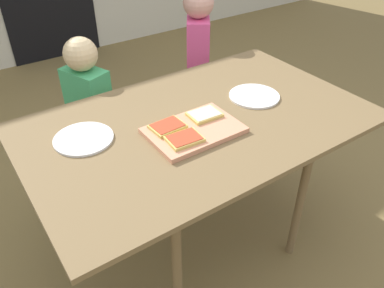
{
  "coord_description": "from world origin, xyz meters",
  "views": [
    {
      "loc": [
        -0.84,
        -1.17,
        1.66
      ],
      "look_at": [
        -0.04,
        0.0,
        0.65
      ],
      "focal_mm": 36.57,
      "sensor_mm": 36.0,
      "label": 1
    }
  ],
  "objects": [
    {
      "name": "ground_plane",
      "position": [
        0.0,
        0.0,
        0.0
      ],
      "size": [
        16.0,
        16.0,
        0.0
      ],
      "primitive_type": "plane",
      "color": "brown"
    },
    {
      "name": "dining_table",
      "position": [
        0.0,
        0.0,
        0.7
      ],
      "size": [
        1.5,
        0.93,
        0.76
      ],
      "color": "brown",
      "rests_on": "ground"
    },
    {
      "name": "cutting_board",
      "position": [
        -0.07,
        -0.07,
        0.77
      ],
      "size": [
        0.38,
        0.26,
        0.02
      ],
      "primitive_type": "cube",
      "color": "tan",
      "rests_on": "dining_table"
    },
    {
      "name": "pizza_slice_far_left",
      "position": [
        -0.16,
        -0.01,
        0.79
      ],
      "size": [
        0.14,
        0.11,
        0.02
      ],
      "color": "#D2B658",
      "rests_on": "cutting_board"
    },
    {
      "name": "pizza_slice_near_left",
      "position": [
        -0.16,
        -0.12,
        0.79
      ],
      "size": [
        0.14,
        0.11,
        0.02
      ],
      "color": "#D2B658",
      "rests_on": "cutting_board"
    },
    {
      "name": "pizza_slice_far_right",
      "position": [
        0.02,
        -0.02,
        0.79
      ],
      "size": [
        0.14,
        0.11,
        0.02
      ],
      "color": "#D2B658",
      "rests_on": "cutting_board"
    },
    {
      "name": "plate_white_right",
      "position": [
        0.34,
        0.02,
        0.77
      ],
      "size": [
        0.24,
        0.24,
        0.01
      ],
      "primitive_type": "cylinder",
      "color": "white",
      "rests_on": "dining_table"
    },
    {
      "name": "plate_white_left",
      "position": [
        -0.47,
        0.14,
        0.77
      ],
      "size": [
        0.24,
        0.24,
        0.01
      ],
      "primitive_type": "cylinder",
      "color": "white",
      "rests_on": "dining_table"
    },
    {
      "name": "child_left",
      "position": [
        -0.25,
        0.68,
        0.56
      ],
      "size": [
        0.21,
        0.27,
        0.98
      ],
      "color": "#384060",
      "rests_on": "ground"
    },
    {
      "name": "child_right",
      "position": [
        0.55,
        0.79,
        0.64
      ],
      "size": [
        0.25,
        0.28,
        1.09
      ],
      "color": "#454F36",
      "rests_on": "ground"
    }
  ]
}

